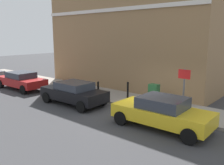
{
  "coord_description": "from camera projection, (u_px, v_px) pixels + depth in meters",
  "views": [
    {
      "loc": [
        -9.82,
        -6.43,
        4.0
      ],
      "look_at": [
        1.02,
        2.78,
        1.2
      ],
      "focal_mm": 38.74,
      "sensor_mm": 36.0,
      "label": 1
    }
  ],
  "objects": [
    {
      "name": "car_red",
      "position": [
        21.0,
        80.0,
        18.05
      ],
      "size": [
        1.93,
        4.32,
        1.31
      ],
      "rotation": [
        0.0,
        0.0,
        1.59
      ],
      "color": "maroon",
      "rests_on": "ground"
    },
    {
      "name": "corner_building",
      "position": [
        137.0,
        27.0,
        19.03
      ],
      "size": [
        6.38,
        13.39,
        9.25
      ],
      "color": "olive",
      "rests_on": "ground"
    },
    {
      "name": "bollard_near_cabinet",
      "position": [
        128.0,
        89.0,
        14.89
      ],
      "size": [
        0.14,
        0.14,
        1.04
      ],
      "color": "black",
      "rests_on": "sidewalk"
    },
    {
      "name": "ground",
      "position": [
        141.0,
        116.0,
        12.21
      ],
      "size": [
        80.0,
        80.0,
        0.0
      ],
      "primitive_type": "plane",
      "color": "#38383A"
    },
    {
      "name": "street_sign",
      "position": [
        184.0,
        85.0,
        11.43
      ],
      "size": [
        0.08,
        0.6,
        2.3
      ],
      "color": "#59595B",
      "rests_on": "sidewalk"
    },
    {
      "name": "car_yellow",
      "position": [
        162.0,
        112.0,
        10.47
      ],
      "size": [
        1.97,
        4.31,
        1.39
      ],
      "rotation": [
        0.0,
        0.0,
        1.59
      ],
      "color": "gold",
      "rests_on": "ground"
    },
    {
      "name": "sidewalk",
      "position": [
        86.0,
        90.0,
        17.39
      ],
      "size": [
        2.68,
        30.0,
        0.15
      ],
      "primitive_type": "cube",
      "color": "gray",
      "rests_on": "ground"
    },
    {
      "name": "utility_cabinet",
      "position": [
        154.0,
        95.0,
        13.61
      ],
      "size": [
        0.46,
        0.61,
        1.15
      ],
      "color": "#1E4C28",
      "rests_on": "sidewalk"
    },
    {
      "name": "car_black",
      "position": [
        74.0,
        92.0,
        14.08
      ],
      "size": [
        1.9,
        4.13,
        1.34
      ],
      "rotation": [
        0.0,
        0.0,
        1.59
      ],
      "color": "black",
      "rests_on": "ground"
    },
    {
      "name": "bollard_far_kerb",
      "position": [
        98.0,
        89.0,
        14.99
      ],
      "size": [
        0.14,
        0.14,
        1.04
      ],
      "color": "black",
      "rests_on": "sidewalk"
    }
  ]
}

